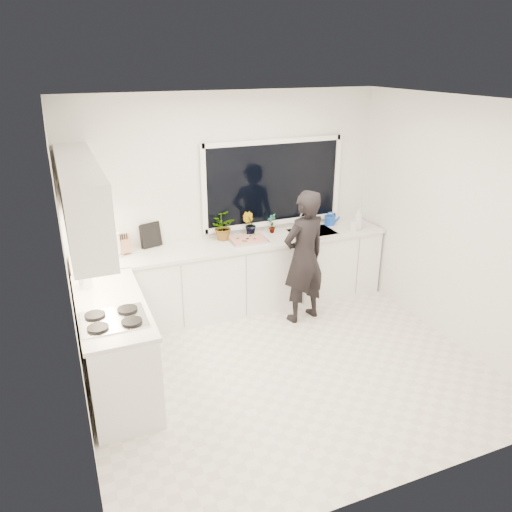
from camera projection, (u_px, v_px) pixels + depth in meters
name	position (u px, v px, depth m)	size (l,w,h in m)	color
floor	(286.00, 368.00, 5.28)	(4.00, 3.50, 0.02)	beige
wall_back	(228.00, 202.00, 6.29)	(4.00, 0.02, 2.70)	white
wall_left	(68.00, 282.00, 4.07)	(0.02, 3.50, 2.70)	white
wall_right	(454.00, 224.00, 5.49)	(0.02, 3.50, 2.70)	white
ceiling	(293.00, 100.00, 4.27)	(4.00, 3.50, 0.02)	white
window	(273.00, 183.00, 6.40)	(1.80, 0.02, 1.00)	black
base_cabinets_back	(238.00, 277.00, 6.36)	(3.92, 0.58, 0.88)	white
base_cabinets_left	(116.00, 347.00, 4.83)	(0.58, 1.60, 0.88)	white
countertop_back	(238.00, 244.00, 6.18)	(3.94, 0.62, 0.04)	silver
countertop_left	(111.00, 305.00, 4.66)	(0.62, 1.60, 0.04)	silver
upper_cabinets	(81.00, 199.00, 4.56)	(0.34, 2.10, 0.70)	white
sink	(312.00, 235.00, 6.57)	(0.58, 0.42, 0.14)	silver
faucet	(305.00, 219.00, 6.68)	(0.03, 0.03, 0.22)	silver
stovetop	(113.00, 319.00, 4.34)	(0.56, 0.48, 0.03)	black
person	(304.00, 257.00, 5.97)	(0.60, 0.39, 1.65)	black
pizza_tray	(248.00, 240.00, 6.20)	(0.46, 0.34, 0.03)	silver
pizza	(248.00, 239.00, 6.19)	(0.42, 0.30, 0.01)	#BA3518
watering_can	(330.00, 220.00, 6.79)	(0.14, 0.14, 0.13)	#1342B4
paper_towel_roll	(116.00, 245.00, 5.71)	(0.11, 0.11, 0.26)	white
knife_block	(124.00, 245.00, 5.79)	(0.13, 0.10, 0.22)	#9E7B49
utensil_crock	(85.00, 280.00, 4.94)	(0.13, 0.13, 0.16)	#AEAEB2
picture_frame_large	(149.00, 236.00, 5.97)	(0.22, 0.02, 0.28)	black
picture_frame_small	(151.00, 235.00, 5.98)	(0.25, 0.02, 0.30)	black
herb_plants	(231.00, 226.00, 6.25)	(0.93, 0.40, 0.34)	#26662D
soap_bottles	(357.00, 219.00, 6.58)	(0.19, 0.14, 0.32)	#D8BF66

